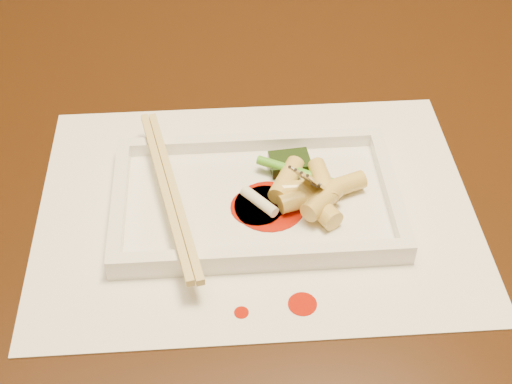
{
  "coord_description": "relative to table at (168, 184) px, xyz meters",
  "views": [
    {
      "loc": [
        0.06,
        -0.61,
        1.22
      ],
      "look_at": [
        0.09,
        -0.14,
        0.77
      ],
      "focal_mm": 50.0,
      "sensor_mm": 36.0,
      "label": 1
    }
  ],
  "objects": [
    {
      "name": "plate_rim_right",
      "position": [
        0.22,
        -0.14,
        0.12
      ],
      "size": [
        0.01,
        0.14,
        0.01
      ],
      "primitive_type": "cube",
      "color": "white",
      "rests_on": "plate_base"
    },
    {
      "name": "plate_rim_near",
      "position": [
        0.09,
        -0.22,
        0.12
      ],
      "size": [
        0.26,
        0.01,
        0.01
      ],
      "primitive_type": "cube",
      "color": "white",
      "rests_on": "plate_base"
    },
    {
      "name": "scallion_green",
      "position": [
        0.13,
        -0.12,
        0.12
      ],
      "size": [
        0.08,
        0.05,
        0.01
      ],
      "primitive_type": "cylinder",
      "rotation": [
        1.57,
        0.0,
        1.06
      ],
      "color": "#3C9417",
      "rests_on": "plate_base"
    },
    {
      "name": "chopstick_a",
      "position": [
        0.01,
        -0.14,
        0.13
      ],
      "size": [
        0.05,
        0.22,
        0.01
      ],
      "primitive_type": "cube",
      "rotation": [
        0.0,
        0.0,
        0.21
      ],
      "color": "#D6BB6B",
      "rests_on": "plate_rim_near"
    },
    {
      "name": "table",
      "position": [
        0.0,
        0.0,
        0.0
      ],
      "size": [
        1.4,
        0.9,
        0.75
      ],
      "color": "black",
      "rests_on": "ground"
    },
    {
      "name": "sauce_blob_1",
      "position": [
        0.09,
        -0.15,
        0.11
      ],
      "size": [
        0.05,
        0.05,
        0.0
      ],
      "primitive_type": "cylinder",
      "color": "#AB1505",
      "rests_on": "plate_base"
    },
    {
      "name": "placemat",
      "position": [
        0.09,
        -0.14,
        0.1
      ],
      "size": [
        0.4,
        0.3,
        0.0
      ],
      "primitive_type": "cube",
      "color": "white",
      "rests_on": "table"
    },
    {
      "name": "rice_cake_3",
      "position": [
        0.12,
        -0.13,
        0.12
      ],
      "size": [
        0.04,
        0.05,
        0.02
      ],
      "primitive_type": "cylinder",
      "rotation": [
        1.57,
        0.0,
        2.68
      ],
      "color": "#DCCA66",
      "rests_on": "plate_base"
    },
    {
      "name": "rice_cake_1",
      "position": [
        0.15,
        -0.17,
        0.12
      ],
      "size": [
        0.04,
        0.05,
        0.02
      ],
      "primitive_type": "cylinder",
      "rotation": [
        1.57,
        0.0,
        0.54
      ],
      "color": "#DCCA66",
      "rests_on": "plate_base"
    },
    {
      "name": "sauce_blob_0",
      "position": [
        0.1,
        -0.15,
        0.11
      ],
      "size": [
        0.06,
        0.06,
        0.0
      ],
      "primitive_type": "cylinder",
      "color": "#AB1505",
      "rests_on": "plate_base"
    },
    {
      "name": "plate_base",
      "position": [
        0.09,
        -0.14,
        0.11
      ],
      "size": [
        0.26,
        0.16,
        0.01
      ],
      "primitive_type": "cube",
      "color": "white",
      "rests_on": "placemat"
    },
    {
      "name": "veg_piece",
      "position": [
        0.13,
        -0.1,
        0.12
      ],
      "size": [
        0.04,
        0.03,
        0.01
      ],
      "primitive_type": "cube",
      "rotation": [
        0.0,
        0.0,
        0.1
      ],
      "color": "black",
      "rests_on": "plate_base"
    },
    {
      "name": "rice_cake_0",
      "position": [
        0.17,
        -0.14,
        0.12
      ],
      "size": [
        0.05,
        0.03,
        0.02
      ],
      "primitive_type": "cylinder",
      "rotation": [
        1.57,
        0.0,
        1.92
      ],
      "color": "#DCCA66",
      "rests_on": "plate_base"
    },
    {
      "name": "rice_cake_2",
      "position": [
        0.15,
        -0.17,
        0.13
      ],
      "size": [
        0.04,
        0.04,
        0.02
      ],
      "primitive_type": "cylinder",
      "rotation": [
        1.57,
        0.0,
        2.37
      ],
      "color": "#DCCA66",
      "rests_on": "plate_base"
    },
    {
      "name": "plate_rim_far",
      "position": [
        0.09,
        -0.07,
        0.12
      ],
      "size": [
        0.26,
        0.01,
        0.01
      ],
      "primitive_type": "cube",
      "color": "white",
      "rests_on": "plate_base"
    },
    {
      "name": "rice_cake_5",
      "position": [
        0.15,
        -0.14,
        0.13
      ],
      "size": [
        0.02,
        0.05,
        0.02
      ],
      "primitive_type": "cylinder",
      "rotation": [
        1.57,
        0.0,
        0.13
      ],
      "color": "#DCCA66",
      "rests_on": "plate_base"
    },
    {
      "name": "sauce_blob_2",
      "position": [
        0.1,
        -0.15,
        0.11
      ],
      "size": [
        0.04,
        0.04,
        0.0
      ],
      "primitive_type": "cylinder",
      "color": "#AB1505",
      "rests_on": "plate_base"
    },
    {
      "name": "sauce_splatter_b",
      "position": [
        0.07,
        -0.26,
        0.1
      ],
      "size": [
        0.01,
        0.01,
        0.0
      ],
      "primitive_type": "cylinder",
      "color": "#AB1505",
      "rests_on": "placemat"
    },
    {
      "name": "plate_rim_left",
      "position": [
        -0.03,
        -0.14,
        0.12
      ],
      "size": [
        0.01,
        0.14,
        0.01
      ],
      "primitive_type": "cube",
      "color": "white",
      "rests_on": "plate_base"
    },
    {
      "name": "fork",
      "position": [
        0.16,
        -0.13,
        0.18
      ],
      "size": [
        0.09,
        0.1,
        0.14
      ],
      "primitive_type": null,
      "color": "silver",
      "rests_on": "plate_base"
    },
    {
      "name": "rice_cake_6",
      "position": [
        0.14,
        -0.16,
        0.12
      ],
      "size": [
        0.05,
        0.03,
        0.02
      ],
      "primitive_type": "cylinder",
      "rotation": [
        1.57,
        0.0,
        1.88
      ],
      "color": "#DCCA66",
      "rests_on": "plate_base"
    },
    {
      "name": "scallion_white",
      "position": [
        0.09,
        -0.16,
        0.12
      ],
      "size": [
        0.03,
        0.04,
        0.01
      ],
      "primitive_type": "cylinder",
      "rotation": [
        1.57,
        0.0,
        0.69
      ],
      "color": "#EAEACC",
      "rests_on": "plate_base"
    },
    {
      "name": "sauce_splatter_a",
      "position": [
        0.12,
        -0.26,
        0.1
      ],
      "size": [
        0.02,
        0.02,
        0.0
      ],
      "primitive_type": "cylinder",
      "color": "#AB1505",
      "rests_on": "placemat"
    },
    {
      "name": "rice_cake_4",
      "position": [
        0.14,
        -0.14,
        0.12
      ],
      "size": [
        0.05,
        0.02,
        0.02
      ],
      "primitive_type": "cylinder",
      "rotation": [
        1.57,
        0.0,
        1.56
      ],
      "color": "#DCCA66",
      "rests_on": "plate_base"
    },
    {
      "name": "chopstick_b",
      "position": [
        0.02,
        -0.14,
        0.13
      ],
      "size": [
        0.05,
        0.22,
        0.01
      ],
      "primitive_type": "cube",
      "rotation": [
        0.0,
        0.0,
        0.21
      ],
      "color": "#D6BB6B",
      "rests_on": "plate_rim_near"
    }
  ]
}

